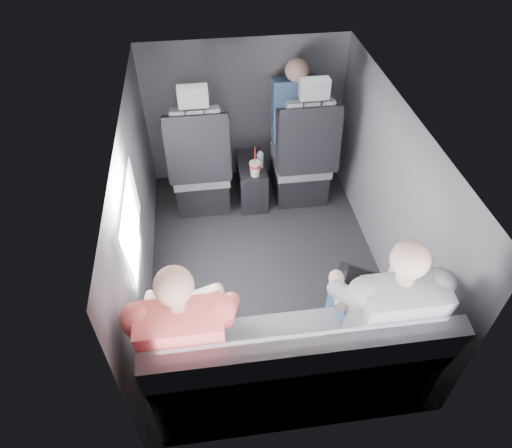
{
  "coord_description": "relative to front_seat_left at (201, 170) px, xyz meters",
  "views": [
    {
      "loc": [
        -0.4,
        -2.4,
        2.77
      ],
      "look_at": [
        -0.08,
        -0.05,
        0.54
      ],
      "focal_mm": 32.0,
      "sensor_mm": 36.0,
      "label": 1
    }
  ],
  "objects": [
    {
      "name": "passenger_rear_right",
      "position": [
        0.96,
        -1.81,
        0.25
      ],
      "size": [
        0.54,
        0.65,
        1.28
      ],
      "color": "navy",
      "rests_on": "rear_bench"
    },
    {
      "name": "center_console",
      "position": [
        0.45,
        0.04,
        -0.2
      ],
      "size": [
        0.24,
        0.48,
        0.41
      ],
      "color": "black",
      "rests_on": "floor"
    },
    {
      "name": "front_seat_left",
      "position": [
        0.0,
        0.0,
        0.0
      ],
      "size": [
        0.52,
        0.58,
        1.26
      ],
      "color": "black",
      "rests_on": "floor"
    },
    {
      "name": "soda_cup",
      "position": [
        0.46,
        -0.14,
        0.07
      ],
      "size": [
        0.1,
        0.1,
        0.29
      ],
      "color": "white",
      "rests_on": "center_console"
    },
    {
      "name": "panel_back",
      "position": [
        0.45,
        -2.14,
        0.27
      ],
      "size": [
        1.8,
        0.02,
        1.35
      ],
      "primitive_type": "cube",
      "color": "#56565B",
      "rests_on": "floor"
    },
    {
      "name": "laptop_black",
      "position": [
        0.94,
        -1.63,
        0.24
      ],
      "size": [
        0.44,
        0.49,
        0.26
      ],
      "color": "black",
      "rests_on": "passenger_rear_right"
    },
    {
      "name": "water_bottle",
      "position": [
        0.52,
        -0.03,
        0.07
      ],
      "size": [
        0.06,
        0.06,
        0.16
      ],
      "color": "#B0D3EF",
      "rests_on": "center_console"
    },
    {
      "name": "side_window",
      "position": [
        -0.43,
        -1.14,
        0.5
      ],
      "size": [
        0.02,
        0.75,
        0.42
      ],
      "primitive_type": "cube",
      "color": "white",
      "rests_on": "panel_left"
    },
    {
      "name": "panel_right",
      "position": [
        1.35,
        -0.84,
        0.27
      ],
      "size": [
        0.02,
        2.6,
        1.35
      ],
      "primitive_type": "cube",
      "color": "#56565B",
      "rests_on": "floor"
    },
    {
      "name": "passenger_front_right",
      "position": [
        0.86,
        0.26,
        0.35
      ],
      "size": [
        0.4,
        0.4,
        0.8
      ],
      "color": "navy",
      "rests_on": "front_seat_right"
    },
    {
      "name": "panel_left",
      "position": [
        -0.45,
        -0.84,
        0.27
      ],
      "size": [
        0.02,
        2.6,
        1.35
      ],
      "primitive_type": "cube",
      "color": "#56565B",
      "rests_on": "floor"
    },
    {
      "name": "laptop_white",
      "position": [
        -0.09,
        -1.66,
        0.23
      ],
      "size": [
        0.37,
        0.38,
        0.24
      ],
      "color": "silver",
      "rests_on": "passenger_rear_left"
    },
    {
      "name": "ceiling",
      "position": [
        0.45,
        -0.84,
        0.95
      ],
      "size": [
        2.6,
        2.6,
        0.0
      ],
      "primitive_type": "plane",
      "rotation": [
        3.14,
        0.0,
        0.0
      ],
      "color": "#B2B2AD",
      "rests_on": "panel_back"
    },
    {
      "name": "front_seat_right",
      "position": [
        0.9,
        0.0,
        0.0
      ],
      "size": [
        0.52,
        0.58,
        1.26
      ],
      "color": "black",
      "rests_on": "floor"
    },
    {
      "name": "panel_front",
      "position": [
        0.45,
        0.46,
        0.27
      ],
      "size": [
        1.8,
        0.02,
        1.35
      ],
      "primitive_type": "cube",
      "color": "#56565B",
      "rests_on": "floor"
    },
    {
      "name": "seatbelt",
      "position": [
        0.9,
        -0.17,
        0.4
      ],
      "size": [
        0.35,
        0.11,
        0.59
      ],
      "primitive_type": "cube",
      "rotation": [
        -0.14,
        0.49,
        0.0
      ],
      "color": "black",
      "rests_on": "front_seat_right"
    },
    {
      "name": "passenger_rear_left",
      "position": [
        -0.14,
        -1.81,
        0.24
      ],
      "size": [
        0.53,
        0.64,
        1.27
      ],
      "color": "#35363B",
      "rests_on": "rear_bench"
    },
    {
      "name": "floor",
      "position": [
        0.45,
        -0.84,
        -0.4
      ],
      "size": [
        2.6,
        2.6,
        0.0
      ],
      "primitive_type": "plane",
      "color": "black",
      "rests_on": "ground"
    },
    {
      "name": "rear_bench",
      "position": [
        0.45,
        -1.9,
        -0.09
      ],
      "size": [
        1.6,
        0.57,
        0.92
      ],
      "color": "slate",
      "rests_on": "floor"
    }
  ]
}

